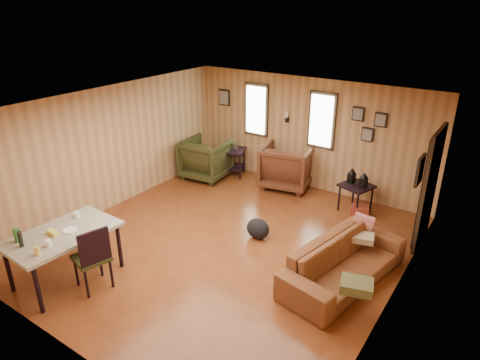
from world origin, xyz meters
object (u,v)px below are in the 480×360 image
at_px(sofa, 345,256).
at_px(side_table, 357,184).
at_px(recliner_brown, 287,164).
at_px(dining_table, 61,237).
at_px(end_table, 231,157).
at_px(recliner_green, 206,157).

relative_size(sofa, side_table, 2.51).
xyz_separation_m(recliner_brown, dining_table, (-1.08, -4.85, 0.18)).
bearing_deg(sofa, end_table, 68.21).
xyz_separation_m(recliner_brown, side_table, (1.68, -0.30, 0.06)).
bearing_deg(recliner_brown, sofa, 120.86).
distance_m(recliner_brown, recliner_green, 1.90).
height_order(recliner_green, side_table, recliner_green).
relative_size(recliner_brown, side_table, 1.22).
relative_size(recliner_brown, dining_table, 0.68).
bearing_deg(sofa, dining_table, 134.56).
height_order(side_table, dining_table, dining_table).
relative_size(sofa, recliner_green, 2.18).
xyz_separation_m(sofa, recliner_brown, (-2.35, 2.57, 0.10)).
distance_m(recliner_brown, side_table, 1.71).
height_order(recliner_brown, side_table, recliner_brown).
height_order(recliner_green, end_table, recliner_green).
height_order(recliner_brown, end_table, recliner_brown).
distance_m(sofa, end_table, 4.48).
distance_m(recliner_brown, dining_table, 4.97).
bearing_deg(end_table, side_table, -3.02).
xyz_separation_m(recliner_green, end_table, (0.39, 0.45, -0.07)).
xyz_separation_m(sofa, end_table, (-3.77, 2.43, 0.01)).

